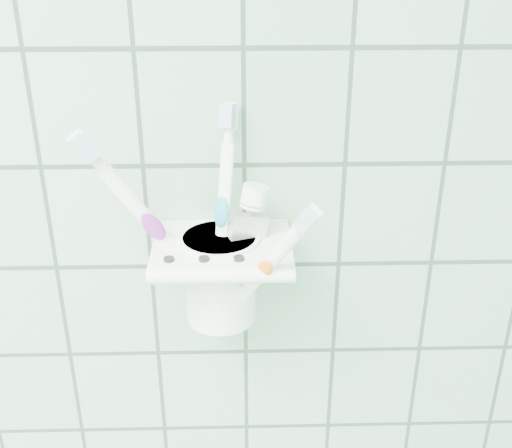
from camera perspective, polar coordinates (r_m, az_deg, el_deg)
The scene contains 6 objects.
holder_bracket at distance 0.60m, azimuth -3.00°, elevation -2.31°, with size 0.13×0.10×0.04m.
cup at distance 0.62m, azimuth -3.20°, elevation -4.44°, with size 0.08×0.08×0.09m.
toothbrush_pink at distance 0.59m, azimuth -3.53°, elevation 1.86°, with size 0.11×0.04×0.21m.
toothbrush_blue at distance 0.57m, azimuth -3.82°, elevation 0.17°, with size 0.03×0.06×0.20m.
toothbrush_orange at distance 0.58m, azimuth -2.69°, elevation -0.30°, with size 0.07×0.08×0.18m.
toothpaste_tube at distance 0.59m, azimuth -2.23°, elevation -1.74°, with size 0.05×0.04×0.14m.
Camera 1 is at (0.67, 0.62, 1.58)m, focal length 45.00 mm.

